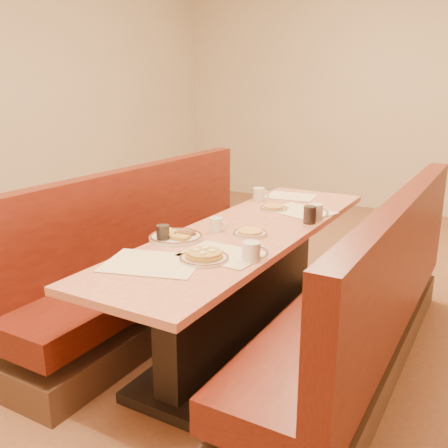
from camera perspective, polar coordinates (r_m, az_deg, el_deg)
The scene contains 19 objects.
ground at distance 3.33m, azimuth 2.60°, elevation -13.02°, with size 8.00×8.00×0.00m, color #9E6647.
room_envelope at distance 2.94m, azimuth 3.11°, elevation 22.22°, with size 6.04×8.04×2.82m.
diner_table at distance 3.16m, azimuth 2.69°, elevation -7.06°, with size 0.70×2.50×0.75m.
booth_left at distance 3.54m, azimuth -7.94°, elevation -4.90°, with size 0.55×2.50×1.05m.
booth_right at distance 2.94m, azimuth 15.66°, elevation -9.81°, with size 0.55×2.50×1.05m.
placemat_near_left at distance 2.47m, azimuth -8.15°, elevation -4.44°, with size 0.46×0.34×0.00m, color beige.
placemat_near_right at distance 2.57m, azimuth -0.19°, elevation -3.48°, with size 0.40×0.30×0.00m, color beige.
placemat_far_left at distance 3.93m, azimuth 7.66°, elevation 3.17°, with size 0.37×0.27×0.00m, color beige.
placemat_far_right at distance 3.47m, azimuth 8.71°, elevation 1.47°, with size 0.42×0.32×0.00m, color beige.
pancake_plate at distance 2.49m, azimuth -2.28°, elevation -3.76°, with size 0.25×0.25×0.06m.
eggs_plate at distance 2.83m, azimuth -5.60°, elevation -1.39°, with size 0.31×0.31×0.06m.
extra_plate_mid at distance 2.90m, azimuth 3.00°, elevation -1.03°, with size 0.20×0.20×0.04m.
extra_plate_far at distance 3.50m, azimuth 5.73°, elevation 1.84°, with size 0.19×0.19×0.04m.
coffee_mug_a at distance 2.47m, azimuth 3.22°, elevation -3.15°, with size 0.13×0.09×0.10m.
coffee_mug_b at distance 2.97m, azimuth -0.82°, elevation -0.04°, with size 0.11×0.08×0.08m.
coffee_mug_c at distance 3.28m, azimuth 10.49°, elevation 1.40°, with size 0.13×0.09×0.10m.
coffee_mug_d at distance 3.77m, azimuth 4.05°, elevation 3.43°, with size 0.13×0.09×0.10m.
soda_tumbler_near at distance 2.77m, azimuth -6.99°, elevation -1.14°, with size 0.07×0.07×0.10m.
soda_tumbler_mid at distance 3.18m, azimuth 9.77°, elevation 1.04°, with size 0.08×0.08×0.11m.
Camera 1 is at (1.33, -2.60, 1.60)m, focal length 40.00 mm.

